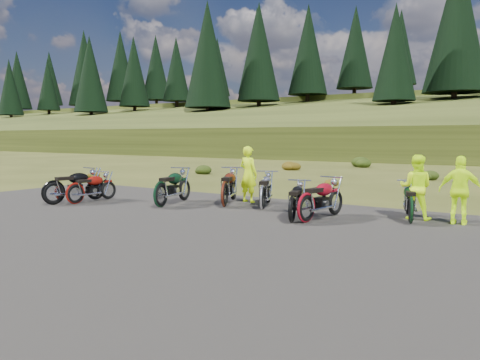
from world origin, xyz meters
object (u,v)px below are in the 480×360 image
Objects in this scene: motorcycle_0 at (54,206)px; person_middle at (248,175)px; motorcycle_7 at (411,225)px; motorcycle_3 at (262,211)px.

motorcycle_0 is 1.20× the size of person_middle.
motorcycle_3 is at bearing 75.27° from motorcycle_7.
motorcycle_3 is (5.97, 2.73, 0.00)m from motorcycle_0.
motorcycle_3 is 1.08× the size of motorcycle_7.
motorcycle_7 is at bearing -64.26° from motorcycle_0.
motorcycle_0 reaches higher than motorcycle_7.
motorcycle_0 is at bearing 46.42° from person_middle.
motorcycle_7 is 1.06× the size of person_middle.
motorcycle_0 is 6.56m from motorcycle_3.
motorcycle_7 is (10.11, 2.88, 0.00)m from motorcycle_0.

